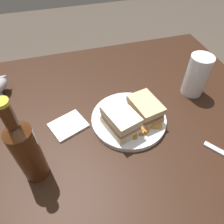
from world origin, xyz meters
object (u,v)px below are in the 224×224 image
(sandwich_half_left, at_px, (121,121))
(napkin, at_px, (68,125))
(pint_glass, at_px, (196,78))
(sandwich_half_right, at_px, (145,109))
(cider_bottle, at_px, (26,150))
(plate, at_px, (129,119))

(sandwich_half_left, height_order, napkin, sandwich_half_left)
(sandwich_half_left, xyz_separation_m, napkin, (0.16, -0.07, -0.05))
(pint_glass, height_order, napkin, pint_glass)
(sandwich_half_left, bearing_deg, napkin, -23.24)
(sandwich_half_right, bearing_deg, sandwich_half_left, 17.34)
(cider_bottle, relative_size, napkin, 2.50)
(cider_bottle, bearing_deg, sandwich_half_left, -164.31)
(napkin, bearing_deg, plate, 170.24)
(sandwich_half_right, bearing_deg, napkin, -8.79)
(cider_bottle, xyz_separation_m, napkin, (-0.10, -0.14, -0.11))
(pint_glass, bearing_deg, sandwich_half_right, 19.08)
(pint_glass, height_order, cider_bottle, cider_bottle)
(sandwich_half_right, height_order, pint_glass, pint_glass)
(sandwich_half_right, height_order, napkin, sandwich_half_right)
(sandwich_half_right, height_order, cider_bottle, cider_bottle)
(sandwich_half_right, bearing_deg, plate, -5.08)
(plate, distance_m, napkin, 0.20)
(cider_bottle, distance_m, napkin, 0.21)
(sandwich_half_left, xyz_separation_m, pint_glass, (-0.32, -0.11, 0.01))
(sandwich_half_right, relative_size, pint_glass, 0.81)
(plate, xyz_separation_m, cider_bottle, (0.30, 0.11, 0.10))
(sandwich_half_right, distance_m, napkin, 0.26)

